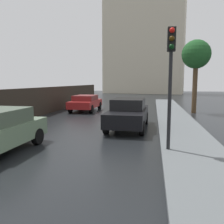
{
  "coord_description": "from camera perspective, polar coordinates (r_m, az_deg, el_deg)",
  "views": [
    {
      "loc": [
        3.69,
        -0.97,
        2.43
      ],
      "look_at": [
        2.0,
        8.69,
        1.15
      ],
      "focal_mm": 37.73,
      "sensor_mm": 36.0,
      "label": 1
    }
  ],
  "objects": [
    {
      "name": "car_black_near_kerb",
      "position": [
        12.23,
        3.96,
        -0.29
      ],
      "size": [
        1.98,
        4.56,
        1.55
      ],
      "rotation": [
        0.0,
        0.0,
        -0.03
      ],
      "color": "black",
      "rests_on": "ground"
    },
    {
      "name": "street_tree_near",
      "position": [
        19.33,
        19.72,
        12.71
      ],
      "size": [
        2.16,
        2.16,
        5.56
      ],
      "color": "#4C3823",
      "rests_on": "ground"
    },
    {
      "name": "traffic_light",
      "position": [
        8.02,
        14.04,
        10.82
      ],
      "size": [
        0.26,
        0.39,
        4.01
      ],
      "color": "black",
      "rests_on": "sidewalk_strip"
    },
    {
      "name": "distant_tower",
      "position": [
        50.72,
        7.78,
        17.04
      ],
      "size": [
        16.76,
        8.88,
        25.09
      ],
      "color": "beige",
      "rests_on": "ground"
    },
    {
      "name": "car_red_behind_camera",
      "position": [
        19.67,
        -6.4,
        2.33
      ],
      "size": [
        1.93,
        4.24,
        1.3
      ],
      "rotation": [
        0.0,
        0.0,
        3.14
      ],
      "color": "maroon",
      "rests_on": "ground"
    }
  ]
}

